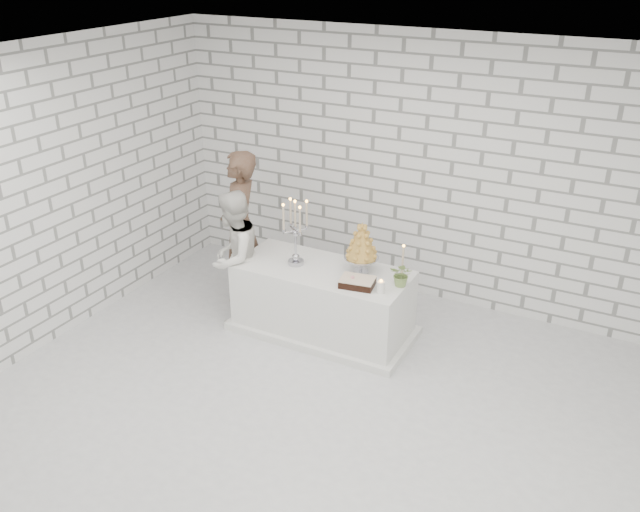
{
  "coord_description": "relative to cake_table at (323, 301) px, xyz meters",
  "views": [
    {
      "loc": [
        2.25,
        -4.25,
        3.82
      ],
      "look_at": [
        -0.44,
        0.89,
        1.05
      ],
      "focal_mm": 37.56,
      "sensor_mm": 36.0,
      "label": 1
    }
  ],
  "objects": [
    {
      "name": "wall_left",
      "position": [
        -2.43,
        -1.19,
        1.12
      ],
      "size": [
        0.01,
        5.0,
        3.0
      ],
      "primitive_type": "cube",
      "color": "white",
      "rests_on": "ground"
    },
    {
      "name": "flowers",
      "position": [
        0.85,
        0.03,
        0.5
      ],
      "size": [
        0.23,
        0.21,
        0.25
      ],
      "primitive_type": "imported",
      "rotation": [
        0.0,
        0.0,
        0.06
      ],
      "color": "#516F32",
      "rests_on": "cake_table"
    },
    {
      "name": "cake_table",
      "position": [
        0.0,
        0.0,
        0.0
      ],
      "size": [
        1.8,
        0.8,
        0.75
      ],
      "primitive_type": "cube",
      "color": "white",
      "rests_on": "ground"
    },
    {
      "name": "pillar_candle",
      "position": [
        0.73,
        -0.19,
        0.44
      ],
      "size": [
        0.08,
        0.08,
        0.12
      ],
      "primitive_type": "cylinder",
      "rotation": [
        0.0,
        0.0,
        0.01
      ],
      "color": "white",
      "rests_on": "cake_table"
    },
    {
      "name": "wall_front",
      "position": [
        0.57,
        -3.69,
        1.12
      ],
      "size": [
        6.0,
        0.01,
        3.0
      ],
      "primitive_type": "cube",
      "color": "white",
      "rests_on": "ground"
    },
    {
      "name": "ceiling",
      "position": [
        0.57,
        -1.19,
        2.62
      ],
      "size": [
        6.0,
        5.0,
        0.01
      ],
      "primitive_type": "cube",
      "color": "white",
      "rests_on": "ground"
    },
    {
      "name": "ground",
      "position": [
        0.57,
        -1.19,
        -0.38
      ],
      "size": [
        6.0,
        5.0,
        0.01
      ],
      "primitive_type": "cube",
      "color": "silver",
      "rests_on": "ground"
    },
    {
      "name": "extra_taper",
      "position": [
        0.78,
        0.23,
        0.54
      ],
      "size": [
        0.07,
        0.07,
        0.32
      ],
      "primitive_type": "cylinder",
      "rotation": [
        0.0,
        0.0,
        -0.19
      ],
      "color": "#C0AB90",
      "rests_on": "cake_table"
    },
    {
      "name": "groom",
      "position": [
        -1.17,
        0.24,
        0.51
      ],
      "size": [
        0.58,
        0.74,
        1.77
      ],
      "primitive_type": "imported",
      "rotation": [
        0.0,
        0.0,
        -1.3
      ],
      "color": "#523425",
      "rests_on": "ground"
    },
    {
      "name": "bride",
      "position": [
        -0.98,
        -0.17,
        0.36
      ],
      "size": [
        0.61,
        0.76,
        1.47
      ],
      "primitive_type": "imported",
      "rotation": [
        0.0,
        0.0,
        -1.49
      ],
      "color": "white",
      "rests_on": "ground"
    },
    {
      "name": "candelabra",
      "position": [
        -0.3,
        -0.03,
        0.73
      ],
      "size": [
        0.32,
        0.32,
        0.71
      ],
      "primitive_type": null,
      "rotation": [
        0.0,
        0.0,
        0.12
      ],
      "color": "#AAAAB5",
      "rests_on": "cake_table"
    },
    {
      "name": "wall_back",
      "position": [
        0.57,
        1.31,
        1.12
      ],
      "size": [
        6.0,
        0.01,
        3.0
      ],
      "primitive_type": "cube",
      "color": "white",
      "rests_on": "ground"
    },
    {
      "name": "chocolate_cake",
      "position": [
        0.47,
        -0.18,
        0.42
      ],
      "size": [
        0.36,
        0.28,
        0.08
      ],
      "primitive_type": "cube",
      "rotation": [
        0.0,
        0.0,
        0.16
      ],
      "color": "black",
      "rests_on": "cake_table"
    },
    {
      "name": "croquembouche",
      "position": [
        0.38,
        0.12,
        0.65
      ],
      "size": [
        0.44,
        0.44,
        0.55
      ],
      "primitive_type": null,
      "rotation": [
        0.0,
        0.0,
        0.3
      ],
      "color": "#AF7D30",
      "rests_on": "cake_table"
    }
  ]
}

